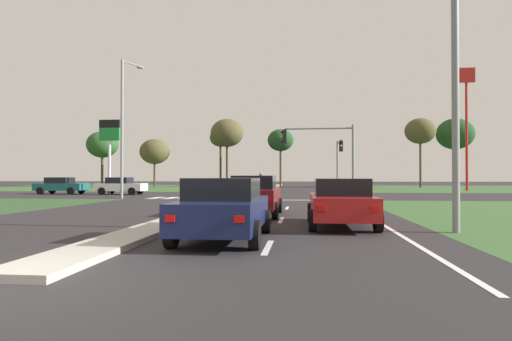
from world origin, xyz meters
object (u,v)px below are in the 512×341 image
object	(u,v)px
fastfood_pole_sign	(466,103)
treeline_seventh	(455,134)
traffic_signal_far_right	(339,156)
street_lamp_near	(453,22)
car_red_second	(341,202)
car_navy_fifth	(224,208)
treeline_sixth	(420,131)
treeline_near	(102,145)
car_white_near	(121,186)
car_silver_fourth	(257,182)
treeline_second	(155,152)
street_lamp_second	(124,122)
treeline_fourth	(227,133)
pedestrian_at_median	(261,179)
car_maroon_sixth	(255,195)
treeline_fifth	(281,140)
treeline_third	(221,138)
traffic_signal_near_right	(325,147)
fuel_price_totem	(110,140)
car_teal_third	(61,185)

from	to	relation	value
fastfood_pole_sign	treeline_seventh	bearing A→B (deg)	75.38
traffic_signal_far_right	street_lamp_near	xyz separation A→B (m)	(0.80, -28.39, 2.39)
car_red_second	fastfood_pole_sign	world-z (taller)	fastfood_pole_sign
car_navy_fifth	treeline_sixth	distance (m)	56.67
fastfood_pole_sign	treeline_near	bearing A→B (deg)	163.97
car_white_near	traffic_signal_far_right	bearing A→B (deg)	103.27
car_silver_fourth	treeline_second	world-z (taller)	treeline_second
street_lamp_second	treeline_fourth	bearing A→B (deg)	87.98
street_lamp_second	treeline_sixth	distance (m)	44.85
car_red_second	street_lamp_near	size ratio (longest dim) A/B	0.42
car_navy_fifth	treeline_near	xyz separation A→B (m)	(-28.85, 53.56, 5.68)
traffic_signal_far_right	pedestrian_at_median	size ratio (longest dim) A/B	2.65
street_lamp_near	treeline_fourth	world-z (taller)	street_lamp_near
treeline_second	fastfood_pole_sign	bearing A→B (deg)	-18.12
car_white_near	car_maroon_sixth	world-z (taller)	car_maroon_sixth
fastfood_pole_sign	treeline_sixth	size ratio (longest dim) A/B	1.38
traffic_signal_far_right	treeline_fourth	bearing A→B (deg)	121.17
traffic_signal_far_right	treeline_fourth	distance (m)	28.97
car_navy_fifth	street_lamp_second	distance (m)	22.52
treeline_fifth	car_silver_fourth	bearing A→B (deg)	-118.08
car_maroon_sixth	treeline_near	xyz separation A→B (m)	(-28.88, 46.89, 5.64)
street_lamp_near	fastfood_pole_sign	size ratio (longest dim) A/B	0.78
fastfood_pole_sign	treeline_fourth	xyz separation A→B (m)	(-29.46, 15.16, -1.57)
treeline_sixth	fastfood_pole_sign	bearing A→B (deg)	-84.00
car_maroon_sixth	fastfood_pole_sign	size ratio (longest dim) A/B	0.34
car_navy_fifth	traffic_signal_far_right	world-z (taller)	traffic_signal_far_right
traffic_signal_far_right	treeline_third	size ratio (longest dim) A/B	0.54
car_silver_fourth	traffic_signal_near_right	bearing A→B (deg)	103.52
pedestrian_at_median	fuel_price_totem	bearing A→B (deg)	156.39
fastfood_pole_sign	treeline_near	distance (m)	50.87
car_silver_fourth	fuel_price_totem	xyz separation A→B (m)	(-10.13, -26.35, 3.98)
traffic_signal_near_right	fastfood_pole_sign	xyz separation A→B (m)	(16.54, 20.85, 6.23)
treeline_third	fuel_price_totem	bearing A→B (deg)	-96.53
car_red_second	treeline_third	distance (m)	56.34
treeline_near	treeline_seventh	size ratio (longest dim) A/B	0.84
car_navy_fifth	car_maroon_sixth	world-z (taller)	car_maroon_sixth
car_teal_third	treeline_fifth	xyz separation A→B (m)	(17.94, 31.47, 6.45)
car_white_near	fuel_price_totem	world-z (taller)	fuel_price_totem
street_lamp_second	treeline_fourth	distance (m)	35.62
street_lamp_second	treeline_fourth	size ratio (longest dim) A/B	0.96
treeline_near	traffic_signal_near_right	bearing A→B (deg)	-47.24
traffic_signal_far_right	fuel_price_totem	xyz separation A→B (m)	(-19.95, -4.84, 1.29)
treeline_second	treeline_fifth	bearing A→B (deg)	14.35
traffic_signal_far_right	treeline_seventh	size ratio (longest dim) A/B	0.50
fuel_price_totem	treeline_fourth	size ratio (longest dim) A/B	0.63
traffic_signal_near_right	street_lamp_near	world-z (taller)	street_lamp_near
car_white_near	fastfood_pole_sign	size ratio (longest dim) A/B	0.31
car_silver_fourth	traffic_signal_far_right	world-z (taller)	traffic_signal_far_right
traffic_signal_far_right	fuel_price_totem	world-z (taller)	fuel_price_totem
treeline_near	treeline_second	world-z (taller)	treeline_near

